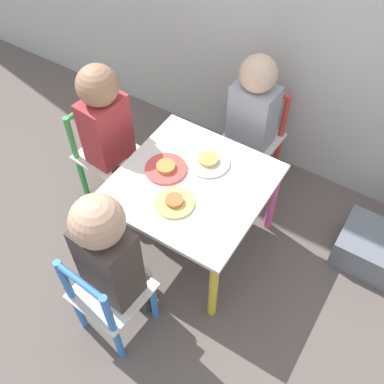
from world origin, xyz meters
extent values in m
plane|color=#5B514C|center=(0.00, 0.00, 0.00)|extent=(6.00, 6.00, 0.00)
cube|color=silver|center=(0.00, 0.00, 0.42)|extent=(0.60, 0.60, 0.02)
cylinder|color=orange|center=(-0.27, -0.27, 0.20)|extent=(0.04, 0.04, 0.41)
cylinder|color=yellow|center=(0.27, -0.27, 0.20)|extent=(0.04, 0.04, 0.41)
cylinder|color=teal|center=(-0.27, 0.27, 0.20)|extent=(0.04, 0.04, 0.41)
cylinder|color=#E5599E|center=(0.27, 0.27, 0.20)|extent=(0.04, 0.04, 0.41)
cube|color=silver|center=(-0.04, -0.50, 0.27)|extent=(0.28, 0.28, 0.02)
cylinder|color=#387AD1|center=(0.07, -0.41, 0.13)|extent=(0.03, 0.03, 0.26)
cylinder|color=#387AD1|center=(-0.14, -0.39, 0.13)|extent=(0.03, 0.03, 0.26)
cylinder|color=#387AD1|center=(0.06, -0.62, 0.13)|extent=(0.03, 0.03, 0.26)
cylinder|color=#387AD1|center=(-0.15, -0.60, 0.13)|extent=(0.03, 0.03, 0.26)
cylinder|color=#387AD1|center=(0.06, -0.62, 0.39)|extent=(0.03, 0.03, 0.26)
cylinder|color=#387AD1|center=(-0.15, -0.60, 0.39)|extent=(0.03, 0.03, 0.26)
cylinder|color=#387AD1|center=(-0.05, -0.61, 0.50)|extent=(0.21, 0.04, 0.02)
cube|color=silver|center=(0.03, 0.50, 0.27)|extent=(0.27, 0.27, 0.02)
cylinder|color=#DB3D38|center=(-0.08, 0.40, 0.13)|extent=(0.03, 0.03, 0.26)
cylinder|color=#DB3D38|center=(0.13, 0.39, 0.13)|extent=(0.03, 0.03, 0.26)
cylinder|color=#DB3D38|center=(-0.07, 0.62, 0.13)|extent=(0.03, 0.03, 0.26)
cylinder|color=#DB3D38|center=(0.14, 0.60, 0.13)|extent=(0.03, 0.03, 0.26)
cylinder|color=#DB3D38|center=(-0.07, 0.62, 0.39)|extent=(0.03, 0.03, 0.26)
cylinder|color=#DB3D38|center=(0.14, 0.60, 0.39)|extent=(0.03, 0.03, 0.26)
cylinder|color=#DB3D38|center=(0.03, 0.61, 0.50)|extent=(0.21, 0.04, 0.02)
cube|color=silver|center=(-0.50, 0.05, 0.27)|extent=(0.28, 0.28, 0.02)
cylinder|color=green|center=(-0.41, -0.07, 0.13)|extent=(0.03, 0.03, 0.26)
cylinder|color=green|center=(-0.39, 0.14, 0.13)|extent=(0.03, 0.03, 0.26)
cylinder|color=green|center=(-0.62, -0.05, 0.13)|extent=(0.03, 0.03, 0.26)
cylinder|color=green|center=(-0.60, 0.16, 0.13)|extent=(0.03, 0.03, 0.26)
cylinder|color=green|center=(-0.62, -0.05, 0.39)|extent=(0.03, 0.03, 0.26)
cylinder|color=green|center=(-0.60, 0.16, 0.39)|extent=(0.03, 0.03, 0.26)
cylinder|color=green|center=(-0.61, 0.06, 0.50)|extent=(0.04, 0.21, 0.02)
cylinder|color=#38383D|center=(0.02, -0.39, 0.14)|extent=(0.07, 0.07, 0.27)
cylinder|color=#38383D|center=(-0.08, -0.38, 0.14)|extent=(0.07, 0.07, 0.27)
cube|color=#423833|center=(-0.04, -0.48, 0.45)|extent=(0.21, 0.16, 0.35)
sphere|color=tan|center=(-0.04, -0.48, 0.70)|extent=(0.18, 0.18, 0.18)
cylinder|color=#38383D|center=(-0.03, 0.39, 0.14)|extent=(0.07, 0.07, 0.27)
cylinder|color=#38383D|center=(0.07, 0.38, 0.14)|extent=(0.07, 0.07, 0.27)
cube|color=#999EA8|center=(0.03, 0.48, 0.43)|extent=(0.21, 0.15, 0.32)
sphere|color=#DBB293|center=(0.03, 0.48, 0.67)|extent=(0.17, 0.17, 0.17)
cylinder|color=#7A6B5B|center=(-0.39, -0.01, 0.14)|extent=(0.07, 0.07, 0.27)
cylinder|color=#7A6B5B|center=(-0.38, 0.09, 0.14)|extent=(0.07, 0.07, 0.27)
cube|color=#B23338|center=(-0.48, 0.05, 0.44)|extent=(0.16, 0.21, 0.33)
sphere|color=#A37556|center=(-0.48, 0.05, 0.68)|extent=(0.18, 0.18, 0.18)
cylinder|color=#EADB66|center=(0.00, -0.13, 0.43)|extent=(0.16, 0.16, 0.01)
cylinder|color=#CC6633|center=(0.00, -0.13, 0.44)|extent=(0.07, 0.07, 0.02)
cylinder|color=white|center=(0.00, 0.13, 0.43)|extent=(0.18, 0.18, 0.01)
cylinder|color=gold|center=(0.00, 0.13, 0.44)|extent=(0.08, 0.08, 0.02)
cylinder|color=#E54C47|center=(-0.13, 0.00, 0.43)|extent=(0.18, 0.18, 0.01)
cylinder|color=#D6843D|center=(-0.13, 0.00, 0.44)|extent=(0.08, 0.08, 0.02)
cube|color=slate|center=(0.74, 0.35, 0.08)|extent=(0.30, 0.26, 0.16)
camera|label=1|loc=(0.63, -1.00, 1.82)|focal=42.00mm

